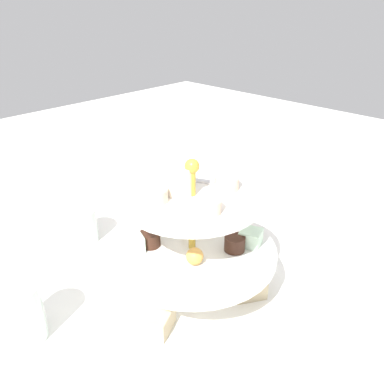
{
  "coord_description": "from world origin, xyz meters",
  "views": [
    {
      "loc": [
        -0.35,
        0.36,
        0.43
      ],
      "look_at": [
        0.0,
        0.0,
        0.18
      ],
      "focal_mm": 38.37,
      "sensor_mm": 36.0,
      "label": 1
    }
  ],
  "objects": [
    {
      "name": "water_glass_tall_right",
      "position": [
        -0.19,
        -0.19,
        0.07
      ],
      "size": [
        0.07,
        0.07,
        0.13
      ],
      "primitive_type": "cylinder",
      "color": "silver",
      "rests_on": "ground_plane"
    },
    {
      "name": "water_glass_mid_back",
      "position": [
        0.11,
        0.22,
        0.04
      ],
      "size": [
        0.06,
        0.06,
        0.09
      ],
      "primitive_type": "cylinder",
      "color": "silver",
      "rests_on": "ground_plane"
    },
    {
      "name": "butter_knife_right",
      "position": [
        0.1,
        -0.3,
        0.0
      ],
      "size": [
        0.17,
        0.07,
        0.0
      ],
      "primitive_type": "cube",
      "rotation": [
        0.0,
        0.0,
        6.6
      ],
      "color": "silver",
      "rests_on": "ground_plane"
    },
    {
      "name": "water_glass_short_left",
      "position": [
        0.27,
        0.03,
        0.03
      ],
      "size": [
        0.06,
        0.06,
        0.07
      ],
      "primitive_type": "cylinder",
      "color": "silver",
      "rests_on": "ground_plane"
    },
    {
      "name": "ground_plane",
      "position": [
        0.0,
        0.0,
        0.0
      ],
      "size": [
        2.4,
        2.4,
        0.0
      ],
      "primitive_type": "plane",
      "color": "white"
    },
    {
      "name": "teacup_with_saucer",
      "position": [
        0.26,
        -0.12,
        0.02
      ],
      "size": [
        0.09,
        0.09,
        0.05
      ],
      "color": "white",
      "rests_on": "ground_plane"
    },
    {
      "name": "tiered_serving_stand",
      "position": [
        0.0,
        -0.0,
        0.07
      ],
      "size": [
        0.3,
        0.3,
        0.23
      ],
      "color": "white",
      "rests_on": "ground_plane"
    }
  ]
}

